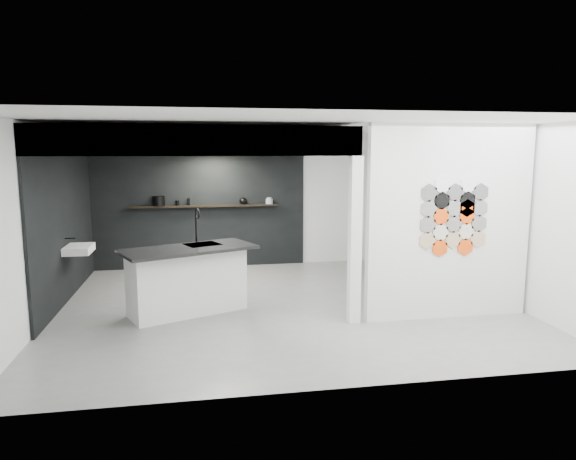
# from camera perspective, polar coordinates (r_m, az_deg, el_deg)

# --- Properties ---
(floor) EXTENTS (7.00, 6.00, 0.01)m
(floor) POSITION_cam_1_polar(r_m,az_deg,el_deg) (8.26, -0.33, -8.28)
(floor) COLOR slate
(partition_panel) EXTENTS (2.45, 0.15, 2.80)m
(partition_panel) POSITION_cam_1_polar(r_m,az_deg,el_deg) (7.72, 17.47, 0.81)
(partition_panel) COLOR silver
(partition_panel) RESTS_ON floor
(bay_clad_back) EXTENTS (4.40, 0.04, 2.35)m
(bay_clad_back) POSITION_cam_1_polar(r_m,az_deg,el_deg) (10.83, -9.80, 2.04)
(bay_clad_back) COLOR black
(bay_clad_back) RESTS_ON floor
(bay_clad_left) EXTENTS (0.04, 4.00, 2.35)m
(bay_clad_left) POSITION_cam_1_polar(r_m,az_deg,el_deg) (9.13, -23.48, 0.22)
(bay_clad_left) COLOR black
(bay_clad_left) RESTS_ON floor
(bulkhead) EXTENTS (4.40, 4.00, 0.40)m
(bulkhead) POSITION_cam_1_polar(r_m,az_deg,el_deg) (8.79, -9.97, 9.51)
(bulkhead) COLOR silver
(bulkhead) RESTS_ON corner_column
(corner_column) EXTENTS (0.16, 0.16, 2.35)m
(corner_column) POSITION_cam_1_polar(r_m,az_deg,el_deg) (7.22, 7.43, -1.19)
(corner_column) COLOR silver
(corner_column) RESTS_ON floor
(fascia_beam) EXTENTS (4.40, 0.16, 0.40)m
(fascia_beam) POSITION_cam_1_polar(r_m,az_deg,el_deg) (6.87, -9.94, 9.77)
(fascia_beam) COLOR silver
(fascia_beam) RESTS_ON corner_column
(wall_basin) EXTENTS (0.40, 0.60, 0.12)m
(wall_basin) POSITION_cam_1_polar(r_m,az_deg,el_deg) (8.93, -22.22, -1.99)
(wall_basin) COLOR silver
(wall_basin) RESTS_ON bay_clad_left
(display_shelf) EXTENTS (3.00, 0.15, 0.04)m
(display_shelf) POSITION_cam_1_polar(r_m,az_deg,el_deg) (10.71, -9.28, 2.66)
(display_shelf) COLOR black
(display_shelf) RESTS_ON bay_clad_back
(kitchen_island) EXTENTS (2.09, 1.53, 1.54)m
(kitchen_island) POSITION_cam_1_polar(r_m,az_deg,el_deg) (7.85, -11.10, -5.37)
(kitchen_island) COLOR silver
(kitchen_island) RESTS_ON floor
(stockpot) EXTENTS (0.30, 0.30, 0.20)m
(stockpot) POSITION_cam_1_polar(r_m,az_deg,el_deg) (10.73, -14.17, 3.15)
(stockpot) COLOR black
(stockpot) RESTS_ON display_shelf
(kettle) EXTENTS (0.22, 0.22, 0.14)m
(kettle) POSITION_cam_1_polar(r_m,az_deg,el_deg) (10.74, -4.99, 3.24)
(kettle) COLOR black
(kettle) RESTS_ON display_shelf
(glass_bowl) EXTENTS (0.20, 0.20, 0.11)m
(glass_bowl) POSITION_cam_1_polar(r_m,az_deg,el_deg) (10.80, -2.10, 3.21)
(glass_bowl) COLOR gray
(glass_bowl) RESTS_ON display_shelf
(glass_vase) EXTENTS (0.13, 0.13, 0.14)m
(glass_vase) POSITION_cam_1_polar(r_m,az_deg,el_deg) (10.80, -2.10, 3.29)
(glass_vase) COLOR gray
(glass_vase) RESTS_ON display_shelf
(bottle_dark) EXTENTS (0.07, 0.07, 0.14)m
(bottle_dark) POSITION_cam_1_polar(r_m,az_deg,el_deg) (10.70, -10.99, 3.10)
(bottle_dark) COLOR black
(bottle_dark) RESTS_ON display_shelf
(utensil_cup) EXTENTS (0.11, 0.11, 0.10)m
(utensil_cup) POSITION_cam_1_polar(r_m,az_deg,el_deg) (10.71, -12.19, 2.96)
(utensil_cup) COLOR black
(utensil_cup) RESTS_ON display_shelf
(hex_tile_cluster) EXTENTS (1.04, 0.02, 1.16)m
(hex_tile_cluster) POSITION_cam_1_polar(r_m,az_deg,el_deg) (7.65, 18.02, 1.50)
(hex_tile_cluster) COLOR tan
(hex_tile_cluster) RESTS_ON partition_panel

